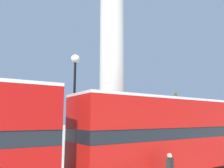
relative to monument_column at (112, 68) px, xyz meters
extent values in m
plane|color=#ADA89E|center=(0.00, 0.00, -6.88)|extent=(200.00, 200.00, 0.00)
cube|color=beige|center=(0.00, 0.00, -6.30)|extent=(4.81, 4.81, 1.18)
cube|color=beige|center=(0.00, 0.00, -5.12)|extent=(3.46, 3.46, 1.18)
cylinder|color=beige|center=(0.00, 0.00, 3.16)|extent=(1.86, 1.86, 15.37)
cube|color=#B7140F|center=(0.67, -5.03, -5.60)|extent=(11.13, 2.91, 1.57)
cube|color=black|center=(0.67, -5.03, -4.54)|extent=(11.13, 2.87, 0.55)
cube|color=#B7140F|center=(0.67, -5.03, -3.57)|extent=(11.13, 2.91, 1.40)
cube|color=silver|center=(0.67, -5.03, -2.81)|extent=(11.13, 2.91, 0.12)
cylinder|color=black|center=(4.47, -3.65, -6.38)|extent=(1.01, 0.34, 1.00)
cube|color=beige|center=(11.85, 4.75, -5.44)|extent=(3.94, 3.21, 2.89)
ellipsoid|color=brown|center=(11.85, 4.75, -2.31)|extent=(2.53, 1.56, 1.04)
cone|color=brown|center=(12.94, 5.01, -1.84)|extent=(1.11, 0.79, 1.09)
cylinder|color=brown|center=(11.85, 4.75, -1.34)|extent=(0.36, 0.36, 0.90)
sphere|color=brown|center=(11.85, 4.75, -0.75)|extent=(0.28, 0.28, 0.28)
cylinder|color=brown|center=(12.51, 5.20, -3.41)|extent=(0.20, 0.20, 1.17)
cylinder|color=brown|center=(12.64, 4.64, -3.41)|extent=(0.20, 0.20, 1.17)
cylinder|color=brown|center=(11.05, 4.85, -3.41)|extent=(0.20, 0.20, 1.17)
cylinder|color=brown|center=(11.18, 4.29, -3.41)|extent=(0.20, 0.20, 1.17)
cylinder|color=black|center=(-3.69, -1.93, -3.72)|extent=(0.14, 0.14, 6.32)
sphere|color=white|center=(-3.69, -1.93, -0.31)|extent=(0.50, 0.50, 0.50)
cube|color=black|center=(-1.38, -6.96, -5.77)|extent=(0.46, 0.32, 0.63)
sphere|color=tan|center=(-1.38, -6.96, -5.35)|extent=(0.22, 0.22, 0.22)
camera|label=1|loc=(-8.25, -13.81, -3.85)|focal=35.00mm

